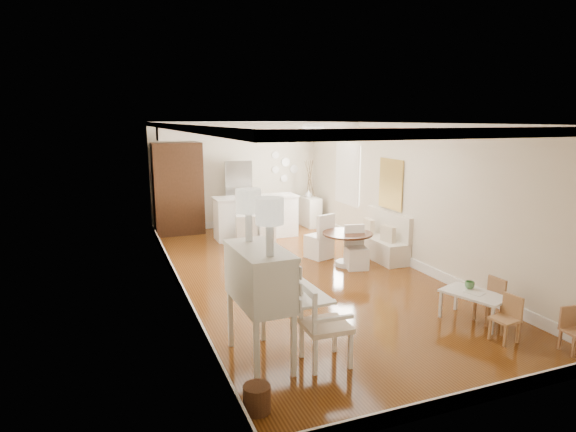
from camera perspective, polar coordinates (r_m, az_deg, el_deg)
room at (r=8.97m, az=1.01°, el=5.74°), size 9.00×9.04×2.82m
secretary_bureau at (r=5.81m, az=-3.38°, el=-10.51°), size 1.15×1.17×1.41m
gustavian_armchair at (r=5.84m, az=4.49°, el=-12.64°), size 0.59×0.59×0.99m
wicker_basket at (r=5.14m, az=-3.70°, el=-20.77°), size 0.35×0.35×0.28m
kids_table at (r=7.52m, az=21.09°, el=-10.05°), size 0.79×0.99×0.43m
kids_chair_a at (r=7.02m, az=24.32°, el=-11.02°), size 0.33×0.33×0.63m
kids_chair_b at (r=7.55m, az=22.70°, el=-9.20°), size 0.33×0.33×0.66m
kids_chair_c at (r=7.11m, az=30.92°, el=-11.59°), size 0.31×0.31×0.58m
banquette at (r=10.26m, az=10.77°, el=-2.19°), size 0.52×1.60×0.98m
dining_table at (r=9.62m, az=7.02°, el=-3.93°), size 1.22×1.22×0.67m
slip_chair_near at (r=9.45m, az=8.13°, el=-3.72°), size 0.48×0.49×0.84m
slip_chair_far at (r=10.09m, az=3.70°, el=-2.33°), size 0.58×0.59×0.95m
breakfast_counter at (r=11.81m, az=-3.80°, el=-0.10°), size 2.05×0.65×1.03m
bar_stool_left at (r=11.02m, az=-4.99°, el=-0.62°), size 0.55×0.55×1.16m
bar_stool_right at (r=11.47m, az=-2.53°, el=-0.58°), size 0.45×0.45×0.97m
pantry_cabinet at (r=12.37m, az=-12.90°, el=3.15°), size 1.20×0.60×2.30m
fridge at (r=12.78m, az=-4.37°, el=2.54°), size 0.75×0.65×1.80m
sideboard at (r=13.11m, az=2.55°, el=0.54°), size 0.40×0.84×0.79m
pencil_cup at (r=7.59m, az=20.72°, el=-7.66°), size 0.14×0.14×0.11m
branch_vase at (r=13.04m, az=2.43°, el=2.68°), size 0.19×0.19×0.19m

